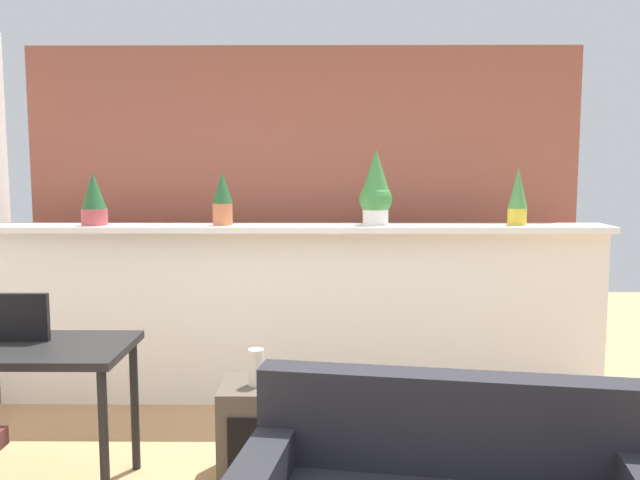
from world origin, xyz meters
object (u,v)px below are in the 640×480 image
at_px(side_cube_shelf, 260,430).
at_px(potted_plant_2, 376,190).
at_px(potted_plant_0, 94,200).
at_px(potted_plant_3, 518,196).
at_px(potted_plant_1, 222,198).
at_px(tv_monitor, 12,317).
at_px(desk, 17,362).
at_px(vase_on_shelf, 256,367).

bearing_deg(side_cube_shelf, potted_plant_2, 58.73).
xyz_separation_m(potted_plant_0, potted_plant_3, (2.81, 0.05, 0.02)).
xyz_separation_m(potted_plant_1, tv_monitor, (-0.89, -1.16, -0.54)).
bearing_deg(potted_plant_1, side_cube_shelf, -72.36).
distance_m(potted_plant_2, potted_plant_3, 0.94).
relative_size(potted_plant_0, potted_plant_1, 0.98).
bearing_deg(potted_plant_0, desk, -89.34).
xyz_separation_m(potted_plant_1, side_cube_shelf, (0.34, -1.07, -1.16)).
height_order(potted_plant_2, potted_plant_3, potted_plant_2).
relative_size(desk, side_cube_shelf, 2.20).
distance_m(potted_plant_3, tv_monitor, 3.14).
bearing_deg(vase_on_shelf, potted_plant_3, 34.40).
bearing_deg(potted_plant_1, potted_plant_0, -179.02).
bearing_deg(desk, potted_plant_0, 90.66).
relative_size(potted_plant_1, vase_on_shelf, 1.87).
xyz_separation_m(potted_plant_1, desk, (-0.84, -1.24, -0.74)).
bearing_deg(tv_monitor, side_cube_shelf, 4.26).
distance_m(potted_plant_0, potted_plant_1, 0.85).
relative_size(potted_plant_0, tv_monitor, 0.95).
bearing_deg(potted_plant_1, vase_on_shelf, -73.30).
bearing_deg(tv_monitor, potted_plant_3, 22.70).
bearing_deg(tv_monitor, vase_on_shelf, 3.38).
bearing_deg(potted_plant_3, side_cube_shelf, -145.86).
bearing_deg(potted_plant_3, vase_on_shelf, -145.60).
xyz_separation_m(potted_plant_2, side_cube_shelf, (-0.68, -1.12, -1.21)).
distance_m(desk, tv_monitor, 0.23).
distance_m(potted_plant_1, desk, 1.67).
xyz_separation_m(potted_plant_1, potted_plant_2, (1.02, 0.05, 0.05)).
bearing_deg(potted_plant_2, potted_plant_3, -1.14).
bearing_deg(potted_plant_0, potted_plant_3, 0.96).
height_order(potted_plant_0, potted_plant_3, potted_plant_3).
xyz_separation_m(potted_plant_2, potted_plant_3, (0.94, -0.02, -0.04)).
xyz_separation_m(desk, side_cube_shelf, (1.18, 0.17, -0.42)).
relative_size(potted_plant_2, vase_on_shelf, 2.65).
bearing_deg(potted_plant_3, potted_plant_2, 178.86).
bearing_deg(vase_on_shelf, side_cube_shelf, 55.99).
relative_size(potted_plant_0, vase_on_shelf, 1.84).
height_order(potted_plant_0, potted_plant_2, potted_plant_2).
bearing_deg(tv_monitor, potted_plant_0, 88.18).
bearing_deg(potted_plant_0, side_cube_shelf, -41.53).
bearing_deg(potted_plant_0, tv_monitor, -91.82).
xyz_separation_m(tv_monitor, side_cube_shelf, (1.23, 0.09, -0.62)).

